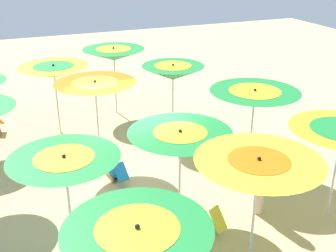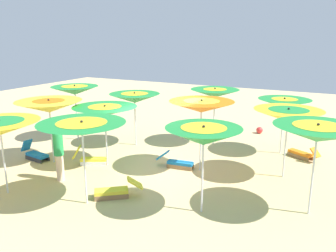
{
  "view_description": "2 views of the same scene",
  "coord_description": "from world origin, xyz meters",
  "px_view_note": "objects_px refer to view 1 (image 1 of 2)",
  "views": [
    {
      "loc": [
        -9.01,
        2.65,
        5.72
      ],
      "look_at": [
        -0.03,
        -0.97,
        1.49
      ],
      "focal_mm": 45.42,
      "sensor_mm": 36.0,
      "label": 1
    },
    {
      "loc": [
        5.46,
        -9.75,
        4.44
      ],
      "look_at": [
        -0.1,
        0.98,
        1.26
      ],
      "focal_mm": 36.93,
      "sensor_mm": 36.0,
      "label": 2
    }
  ],
  "objects_px": {
    "beach_umbrella_9": "(173,72)",
    "beach_umbrella_4": "(54,72)",
    "beach_umbrella_2": "(65,166)",
    "beach_umbrella_3": "(138,239)",
    "beach_umbrella_5": "(95,89)",
    "beach_umbrella_6": "(180,138)",
    "lounger_1": "(113,170)",
    "beachgoer_0": "(261,176)",
    "lounger_4": "(218,160)",
    "beach_umbrella_8": "(114,54)",
    "beach_umbrella_10": "(254,97)",
    "beach_umbrella_7": "(258,170)",
    "lounger_3": "(199,220)"
  },
  "relations": [
    {
      "from": "lounger_3",
      "to": "beach_umbrella_3",
      "type": "bearing_deg",
      "value": 111.2
    },
    {
      "from": "beach_umbrella_4",
      "to": "lounger_1",
      "type": "relative_size",
      "value": 1.72
    },
    {
      "from": "beach_umbrella_2",
      "to": "lounger_3",
      "type": "height_order",
      "value": "beach_umbrella_2"
    },
    {
      "from": "beach_umbrella_9",
      "to": "beach_umbrella_8",
      "type": "bearing_deg",
      "value": 25.37
    },
    {
      "from": "beach_umbrella_3",
      "to": "beach_umbrella_9",
      "type": "height_order",
      "value": "beach_umbrella_3"
    },
    {
      "from": "beach_umbrella_6",
      "to": "beach_umbrella_8",
      "type": "height_order",
      "value": "beach_umbrella_8"
    },
    {
      "from": "beach_umbrella_4",
      "to": "beach_umbrella_9",
      "type": "distance_m",
      "value": 3.66
    },
    {
      "from": "beach_umbrella_2",
      "to": "beach_umbrella_4",
      "type": "relative_size",
      "value": 0.97
    },
    {
      "from": "beach_umbrella_8",
      "to": "lounger_3",
      "type": "height_order",
      "value": "beach_umbrella_8"
    },
    {
      "from": "beach_umbrella_2",
      "to": "lounger_1",
      "type": "relative_size",
      "value": 1.68
    },
    {
      "from": "lounger_4",
      "to": "beach_umbrella_7",
      "type": "bearing_deg",
      "value": -56.94
    },
    {
      "from": "beach_umbrella_8",
      "to": "beach_umbrella_7",
      "type": "bearing_deg",
      "value": -178.32
    },
    {
      "from": "beach_umbrella_3",
      "to": "beachgoer_0",
      "type": "xyz_separation_m",
      "value": [
        2.54,
        -3.66,
        -1.23
      ]
    },
    {
      "from": "beach_umbrella_5",
      "to": "lounger_3",
      "type": "distance_m",
      "value": 4.34
    },
    {
      "from": "beach_umbrella_9",
      "to": "beach_umbrella_4",
      "type": "bearing_deg",
      "value": 66.19
    },
    {
      "from": "beach_umbrella_7",
      "to": "lounger_4",
      "type": "relative_size",
      "value": 1.78
    },
    {
      "from": "beach_umbrella_3",
      "to": "beach_umbrella_5",
      "type": "bearing_deg",
      "value": -7.99
    },
    {
      "from": "beach_umbrella_2",
      "to": "beach_umbrella_7",
      "type": "xyz_separation_m",
      "value": [
        -1.53,
        -3.09,
        0.07
      ]
    },
    {
      "from": "beach_umbrella_9",
      "to": "lounger_1",
      "type": "bearing_deg",
      "value": 127.5
    },
    {
      "from": "beach_umbrella_8",
      "to": "lounger_4",
      "type": "xyz_separation_m",
      "value": [
        -4.96,
        -1.51,
        -1.95
      ]
    },
    {
      "from": "beach_umbrella_4",
      "to": "beach_umbrella_9",
      "type": "relative_size",
      "value": 0.98
    },
    {
      "from": "beach_umbrella_3",
      "to": "beach_umbrella_9",
      "type": "bearing_deg",
      "value": -25.79
    },
    {
      "from": "beach_umbrella_7",
      "to": "lounger_1",
      "type": "bearing_deg",
      "value": 20.42
    },
    {
      "from": "beach_umbrella_4",
      "to": "beach_umbrella_6",
      "type": "xyz_separation_m",
      "value": [
        -5.69,
        -1.76,
        -0.09
      ]
    },
    {
      "from": "beach_umbrella_5",
      "to": "beach_umbrella_8",
      "type": "height_order",
      "value": "beach_umbrella_5"
    },
    {
      "from": "beach_umbrella_9",
      "to": "lounger_1",
      "type": "distance_m",
      "value": 3.64
    },
    {
      "from": "beach_umbrella_2",
      "to": "beach_umbrella_4",
      "type": "distance_m",
      "value": 6.09
    },
    {
      "from": "beach_umbrella_6",
      "to": "beach_umbrella_7",
      "type": "relative_size",
      "value": 0.95
    },
    {
      "from": "beach_umbrella_2",
      "to": "beach_umbrella_6",
      "type": "bearing_deg",
      "value": -81.58
    },
    {
      "from": "beach_umbrella_3",
      "to": "beach_umbrella_5",
      "type": "height_order",
      "value": "beach_umbrella_5"
    },
    {
      "from": "beach_umbrella_8",
      "to": "lounger_1",
      "type": "height_order",
      "value": "beach_umbrella_8"
    },
    {
      "from": "lounger_3",
      "to": "beachgoer_0",
      "type": "height_order",
      "value": "beachgoer_0"
    },
    {
      "from": "beach_umbrella_5",
      "to": "lounger_3",
      "type": "relative_size",
      "value": 2.07
    },
    {
      "from": "beach_umbrella_2",
      "to": "beach_umbrella_10",
      "type": "bearing_deg",
      "value": -72.16
    },
    {
      "from": "beach_umbrella_3",
      "to": "lounger_1",
      "type": "relative_size",
      "value": 1.82
    },
    {
      "from": "lounger_1",
      "to": "lounger_4",
      "type": "bearing_deg",
      "value": -108.86
    },
    {
      "from": "beach_umbrella_3",
      "to": "lounger_1",
      "type": "height_order",
      "value": "beach_umbrella_3"
    },
    {
      "from": "beach_umbrella_7",
      "to": "lounger_3",
      "type": "height_order",
      "value": "beach_umbrella_7"
    },
    {
      "from": "beach_umbrella_10",
      "to": "lounger_1",
      "type": "relative_size",
      "value": 1.76
    },
    {
      "from": "beach_umbrella_3",
      "to": "beach_umbrella_8",
      "type": "distance_m",
      "value": 10.0
    },
    {
      "from": "beach_umbrella_10",
      "to": "lounger_4",
      "type": "bearing_deg",
      "value": 54.27
    },
    {
      "from": "beach_umbrella_5",
      "to": "beachgoer_0",
      "type": "height_order",
      "value": "beach_umbrella_5"
    },
    {
      "from": "beach_umbrella_9",
      "to": "lounger_4",
      "type": "bearing_deg",
      "value": -172.42
    },
    {
      "from": "beach_umbrella_8",
      "to": "beach_umbrella_10",
      "type": "distance_m",
      "value": 5.86
    },
    {
      "from": "beach_umbrella_10",
      "to": "lounger_1",
      "type": "height_order",
      "value": "beach_umbrella_10"
    },
    {
      "from": "beach_umbrella_10",
      "to": "beach_umbrella_7",
      "type": "bearing_deg",
      "value": 148.53
    },
    {
      "from": "beach_umbrella_6",
      "to": "lounger_1",
      "type": "distance_m",
      "value": 3.04
    },
    {
      "from": "beachgoer_0",
      "to": "beach_umbrella_6",
      "type": "bearing_deg",
      "value": -169.07
    },
    {
      "from": "beach_umbrella_3",
      "to": "lounger_1",
      "type": "distance_m",
      "value": 5.78
    },
    {
      "from": "beach_umbrella_9",
      "to": "beach_umbrella_3",
      "type": "bearing_deg",
      "value": 154.21
    }
  ]
}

